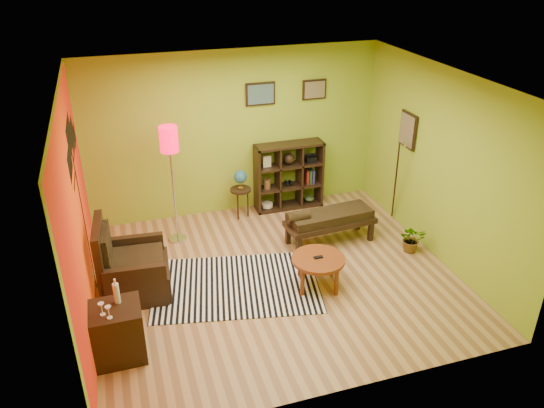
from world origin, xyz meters
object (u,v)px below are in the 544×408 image
object	(u,v)px
armchair	(130,271)
bench	(328,219)
potted_plant	(412,241)
side_cabinet	(118,332)
floor_lamp	(170,150)
cube_shelf	(290,176)
coffee_table	(318,262)
globe_table	(240,182)

from	to	relation	value
armchair	bench	xyz separation A→B (m)	(3.05, 0.40, 0.09)
armchair	potted_plant	world-z (taller)	armchair
side_cabinet	potted_plant	size ratio (longest dim) A/B	2.30
floor_lamp	side_cabinet	bearing A→B (deg)	-112.75
potted_plant	cube_shelf	bearing A→B (deg)	122.98
side_cabinet	potted_plant	bearing A→B (deg)	12.87
floor_lamp	bench	distance (m)	2.64
armchair	potted_plant	size ratio (longest dim) A/B	2.52
cube_shelf	bench	distance (m)	1.39
coffee_table	floor_lamp	size ratio (longest dim) A/B	0.38
cube_shelf	potted_plant	size ratio (longest dim) A/B	2.78
side_cabinet	coffee_table	bearing A→B (deg)	12.70
floor_lamp	bench	bearing A→B (deg)	-19.53
floor_lamp	potted_plant	bearing A→B (deg)	-22.89
armchair	floor_lamp	xyz separation A→B (m)	(0.80, 1.20, 1.21)
coffee_table	cube_shelf	bearing A→B (deg)	80.11
coffee_table	bench	bearing A→B (deg)	60.68
floor_lamp	potted_plant	size ratio (longest dim) A/B	4.40
side_cabinet	floor_lamp	world-z (taller)	floor_lamp
side_cabinet	bench	bearing A→B (deg)	26.60
armchair	floor_lamp	world-z (taller)	floor_lamp
side_cabinet	cube_shelf	distance (m)	4.34
floor_lamp	coffee_table	bearing A→B (deg)	-47.62
coffee_table	bench	world-z (taller)	bench
side_cabinet	cube_shelf	size ratio (longest dim) A/B	0.83
floor_lamp	globe_table	distance (m)	1.53
side_cabinet	floor_lamp	distance (m)	2.90
armchair	globe_table	xyz separation A→B (m)	(1.97, 1.65, 0.33)
armchair	cube_shelf	size ratio (longest dim) A/B	0.91
coffee_table	cube_shelf	xyz separation A→B (m)	(0.42, 2.40, 0.21)
coffee_table	bench	distance (m)	1.19
bench	armchair	bearing A→B (deg)	-172.44
armchair	floor_lamp	bearing A→B (deg)	56.48
side_cabinet	globe_table	size ratio (longest dim) A/B	1.14
globe_table	cube_shelf	distance (m)	0.93
side_cabinet	cube_shelf	bearing A→B (deg)	44.03
coffee_table	globe_table	bearing A→B (deg)	102.40
side_cabinet	floor_lamp	xyz separation A→B (m)	(1.02, 2.44, 1.20)
coffee_table	floor_lamp	world-z (taller)	floor_lamp
floor_lamp	cube_shelf	size ratio (longest dim) A/B	1.58
armchair	side_cabinet	xyz separation A→B (m)	(-0.23, -1.24, 0.01)
bench	coffee_table	bearing A→B (deg)	-119.32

